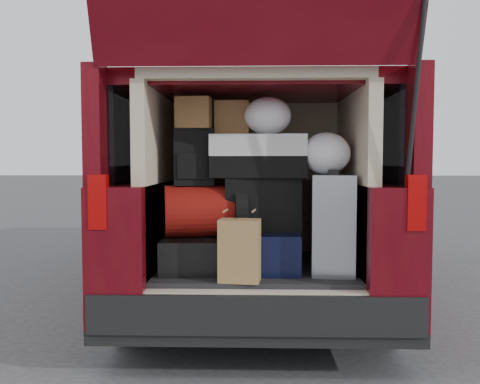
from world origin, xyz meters
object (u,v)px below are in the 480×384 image
at_px(silver_roller, 332,224).
at_px(backpack, 194,157).
at_px(black_soft_case, 263,204).
at_px(red_duffel, 204,211).
at_px(black_hardshell, 193,253).
at_px(kraft_bag, 240,250).
at_px(twotone_duffel, 258,156).
at_px(navy_hardshell, 261,250).

relative_size(silver_roller, backpack, 1.69).
distance_m(silver_roller, black_soft_case, 0.46).
bearing_deg(backpack, red_duffel, -14.90).
height_order(black_hardshell, kraft_bag, kraft_bag).
relative_size(silver_roller, kraft_bag, 1.70).
distance_m(black_hardshell, black_soft_case, 0.55).
relative_size(black_hardshell, silver_roller, 0.86).
height_order(black_hardshell, red_duffel, red_duffel).
height_order(kraft_bag, twotone_duffel, twotone_duffel).
relative_size(kraft_bag, twotone_duffel, 0.60).
distance_m(black_hardshell, kraft_bag, 0.46).
bearing_deg(red_duffel, black_soft_case, -6.61).
bearing_deg(twotone_duffel, silver_roller, -10.68).
height_order(silver_roller, black_soft_case, silver_roller).
bearing_deg(twotone_duffel, backpack, -175.34).
bearing_deg(backpack, navy_hardshell, -8.39).
relative_size(navy_hardshell, backpack, 1.57).
xyz_separation_m(black_hardshell, kraft_bag, (0.31, -0.33, 0.08)).
distance_m(navy_hardshell, red_duffel, 0.44).
bearing_deg(black_soft_case, navy_hardshell, -115.73).
height_order(kraft_bag, red_duffel, red_duffel).
bearing_deg(black_soft_case, silver_roller, -15.69).
xyz_separation_m(navy_hardshell, kraft_bag, (-0.13, -0.35, 0.06)).
xyz_separation_m(black_hardshell, black_soft_case, (0.45, 0.04, 0.31)).
height_order(kraft_bag, black_soft_case, black_soft_case).
bearing_deg(silver_roller, black_hardshell, -178.63).
height_order(navy_hardshell, backpack, backpack).
relative_size(kraft_bag, backpack, 1.00).
bearing_deg(black_soft_case, black_hardshell, -175.97).
relative_size(navy_hardshell, red_duffel, 1.13).
bearing_deg(navy_hardshell, red_duffel, -178.13).
xyz_separation_m(navy_hardshell, red_duffel, (-0.36, -0.01, 0.25)).
relative_size(black_hardshell, kraft_bag, 1.45).
distance_m(silver_roller, red_duffel, 0.81).
height_order(navy_hardshell, silver_roller, silver_roller).
xyz_separation_m(black_hardshell, silver_roller, (0.88, -0.06, 0.20)).
relative_size(kraft_bag, red_duffel, 0.71).
distance_m(navy_hardshell, backpack, 0.73).
relative_size(black_hardshell, navy_hardshell, 0.92).
relative_size(backpack, twotone_duffel, 0.60).
height_order(red_duffel, black_soft_case, black_soft_case).
xyz_separation_m(silver_roller, black_soft_case, (-0.43, 0.11, 0.11)).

